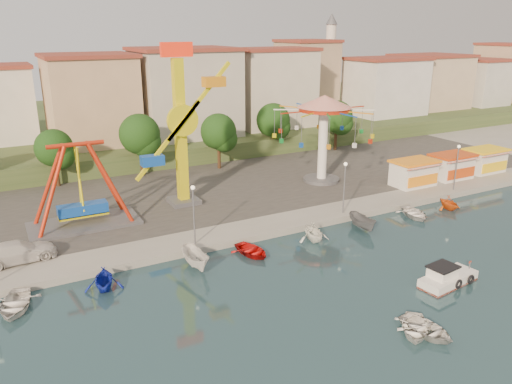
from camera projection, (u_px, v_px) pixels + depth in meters
ground at (365, 294)px, 36.13m from camera, size 200.00×200.00×0.00m
quay_deck at (134, 136)px, 87.84m from camera, size 200.00×100.00×0.60m
asphalt_pad at (204, 181)px, 61.01m from camera, size 90.00×28.00×0.01m
hill_terrace at (126, 125)px, 91.65m from camera, size 200.00×60.00×3.00m
pirate_ship_ride at (80, 187)px, 46.13m from camera, size 10.00×5.00×8.00m
kamikaze_tower at (185, 130)px, 50.75m from camera, size 7.08×3.10×16.50m
wave_swinger at (324, 119)px, 58.57m from camera, size 11.60×11.60×10.40m
booth_left at (414, 173)px, 58.74m from camera, size 5.40×3.78×3.08m
booth_mid at (452, 166)px, 61.64m from camera, size 5.40×3.78×3.08m
booth_right at (485, 160)px, 64.40m from camera, size 5.40×3.78×3.08m
lamp_post_1 at (194, 217)px, 42.41m from camera, size 0.14×0.14×5.00m
lamp_post_2 at (344, 189)px, 49.64m from camera, size 0.14×0.14×5.00m
lamp_post_3 at (456, 169)px, 56.88m from camera, size 0.14×0.14×5.00m
tree_1 at (54, 148)px, 57.56m from camera, size 4.35×4.35×6.80m
tree_2 at (140, 134)px, 61.49m from camera, size 5.02×5.02×7.85m
tree_3 at (218, 132)px, 64.92m from camera, size 4.68×4.68×7.32m
tree_4 at (273, 120)px, 71.88m from camera, size 4.86×4.86×7.60m
tree_5 at (337, 117)px, 74.89m from camera, size 4.83×4.83×7.54m
building_2 at (93, 98)px, 73.16m from camera, size 11.95×9.28×11.23m
building_3 at (189, 101)px, 77.07m from camera, size 12.59×10.50×9.20m
building_4 at (255, 94)px, 85.99m from camera, size 10.75×9.23×9.24m
building_5 at (325, 85)px, 90.13m from camera, size 12.77×10.96×11.21m
building_6 at (381, 79)px, 93.98m from camera, size 8.23×8.98×12.36m
building_7 at (407, 84)px, 104.03m from camera, size 11.59×10.93×8.76m
building_8 at (480, 74)px, 104.28m from camera, size 12.84×9.28×12.58m
building_9 at (509, 78)px, 113.22m from camera, size 12.95×9.17×9.21m
minaret at (330, 61)px, 93.61m from camera, size 2.80×2.80×18.00m
cabin_motorboat at (447, 279)px, 37.44m from camera, size 5.09×2.43×1.73m
rowboat_a at (426, 329)px, 31.31m from camera, size 3.11×4.02×0.77m
rowboat_b at (415, 328)px, 31.46m from camera, size 4.22×4.27×0.73m
van at (17, 252)px, 39.60m from camera, size 6.08×2.93×1.71m
moored_boat_0 at (14, 304)px, 34.02m from camera, size 4.01×4.84×0.87m
moored_boat_1 at (104, 279)px, 36.61m from camera, size 3.49×3.82×1.72m
moored_boat_2 at (196, 259)px, 39.91m from camera, size 1.59×4.11×1.58m
moored_boat_3 at (252, 251)px, 42.33m from camera, size 3.31×4.13×0.76m
moored_boat_4 at (313, 232)px, 45.04m from camera, size 3.29×3.66×1.71m
moored_boat_5 at (363, 222)px, 47.66m from camera, size 1.64×3.80×1.44m
moored_boat_6 at (414, 213)px, 50.83m from camera, size 3.76×4.55×0.82m
moored_boat_7 at (449, 202)px, 52.96m from camera, size 2.85×3.18×1.50m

